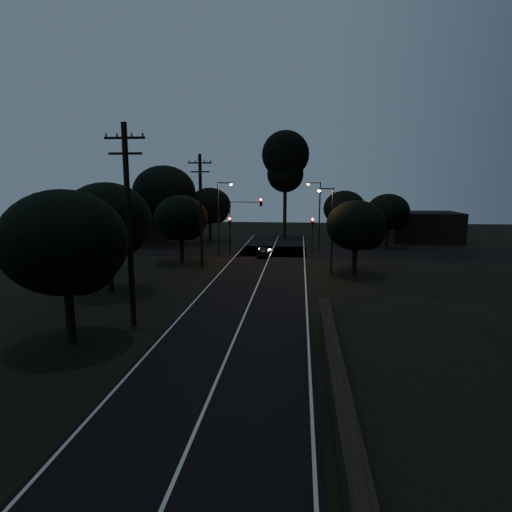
{
  "coord_description": "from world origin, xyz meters",
  "views": [
    {
      "loc": [
        3.23,
        -7.25,
        7.85
      ],
      "look_at": [
        0.0,
        24.0,
        2.5
      ],
      "focal_mm": 30.0,
      "sensor_mm": 36.0,
      "label": 1
    }
  ],
  "objects_px": {
    "utility_pole_far": "(201,209)",
    "car": "(263,252)",
    "signal_mast": "(245,215)",
    "streetlight_c": "(330,224)",
    "tall_pine": "(285,161)",
    "streetlight_a": "(220,214)",
    "signal_left": "(230,229)",
    "utility_pole_mid": "(129,223)",
    "streetlight_b": "(318,211)",
    "signal_right": "(312,229)"
  },
  "relations": [
    {
      "from": "utility_pole_far",
      "to": "car",
      "type": "relative_size",
      "value": 3.29
    },
    {
      "from": "signal_mast",
      "to": "streetlight_c",
      "type": "height_order",
      "value": "streetlight_c"
    },
    {
      "from": "tall_pine",
      "to": "streetlight_a",
      "type": "xyz_separation_m",
      "value": [
        -6.31,
        -17.0,
        -6.37
      ]
    },
    {
      "from": "utility_pole_far",
      "to": "streetlight_a",
      "type": "xyz_separation_m",
      "value": [
        0.69,
        6.0,
        -0.85
      ]
    },
    {
      "from": "tall_pine",
      "to": "signal_left",
      "type": "xyz_separation_m",
      "value": [
        -5.6,
        -15.01,
        -8.17
      ]
    },
    {
      "from": "signal_left",
      "to": "car",
      "type": "height_order",
      "value": "signal_left"
    },
    {
      "from": "utility_pole_far",
      "to": "streetlight_c",
      "type": "xyz_separation_m",
      "value": [
        11.83,
        -2.0,
        -1.13
      ]
    },
    {
      "from": "utility_pole_mid",
      "to": "utility_pole_far",
      "type": "relative_size",
      "value": 1.05
    },
    {
      "from": "tall_pine",
      "to": "utility_pole_far",
      "type": "bearing_deg",
      "value": -106.93
    },
    {
      "from": "signal_mast",
      "to": "streetlight_b",
      "type": "distance_m",
      "value": 9.15
    },
    {
      "from": "signal_mast",
      "to": "signal_right",
      "type": "bearing_deg",
      "value": -0.03
    },
    {
      "from": "utility_pole_mid",
      "to": "tall_pine",
      "type": "relative_size",
      "value": 0.72
    },
    {
      "from": "utility_pole_mid",
      "to": "signal_right",
      "type": "bearing_deg",
      "value": 67.01
    },
    {
      "from": "signal_right",
      "to": "signal_mast",
      "type": "bearing_deg",
      "value": 179.97
    },
    {
      "from": "utility_pole_mid",
      "to": "signal_mast",
      "type": "bearing_deg",
      "value": 82.96
    },
    {
      "from": "utility_pole_mid",
      "to": "streetlight_c",
      "type": "relative_size",
      "value": 1.47
    },
    {
      "from": "tall_pine",
      "to": "streetlight_a",
      "type": "distance_m",
      "value": 19.22
    },
    {
      "from": "streetlight_b",
      "to": "signal_mast",
      "type": "bearing_deg",
      "value": -154.01
    },
    {
      "from": "utility_pole_far",
      "to": "signal_mast",
      "type": "bearing_deg",
      "value": 68.89
    },
    {
      "from": "signal_right",
      "to": "utility_pole_mid",
      "type": "bearing_deg",
      "value": -112.99
    },
    {
      "from": "utility_pole_mid",
      "to": "streetlight_a",
      "type": "height_order",
      "value": "utility_pole_mid"
    },
    {
      "from": "utility_pole_far",
      "to": "streetlight_b",
      "type": "xyz_separation_m",
      "value": [
        11.31,
        12.0,
        -0.85
      ]
    },
    {
      "from": "signal_left",
      "to": "signal_right",
      "type": "bearing_deg",
      "value": 0.0
    },
    {
      "from": "utility_pole_mid",
      "to": "signal_right",
      "type": "relative_size",
      "value": 2.68
    },
    {
      "from": "signal_mast",
      "to": "streetlight_a",
      "type": "height_order",
      "value": "streetlight_a"
    },
    {
      "from": "streetlight_a",
      "to": "car",
      "type": "distance_m",
      "value": 6.19
    },
    {
      "from": "signal_left",
      "to": "streetlight_b",
      "type": "bearing_deg",
      "value": 22.05
    },
    {
      "from": "utility_pole_mid",
      "to": "signal_mast",
      "type": "height_order",
      "value": "utility_pole_mid"
    },
    {
      "from": "streetlight_c",
      "to": "utility_pole_far",
      "type": "bearing_deg",
      "value": 170.4
    },
    {
      "from": "signal_mast",
      "to": "signal_left",
      "type": "bearing_deg",
      "value": -179.87
    },
    {
      "from": "signal_left",
      "to": "signal_right",
      "type": "xyz_separation_m",
      "value": [
        9.2,
        0.0,
        0.0
      ]
    },
    {
      "from": "utility_pole_mid",
      "to": "signal_right",
      "type": "xyz_separation_m",
      "value": [
        10.6,
        24.99,
        -2.9
      ]
    },
    {
      "from": "tall_pine",
      "to": "signal_right",
      "type": "distance_m",
      "value": 17.47
    },
    {
      "from": "streetlight_c",
      "to": "signal_mast",
      "type": "bearing_deg",
      "value": 131.19
    },
    {
      "from": "signal_right",
      "to": "streetlight_a",
      "type": "height_order",
      "value": "streetlight_a"
    },
    {
      "from": "tall_pine",
      "to": "signal_right",
      "type": "bearing_deg",
      "value": -76.51
    },
    {
      "from": "utility_pole_mid",
      "to": "utility_pole_far",
      "type": "bearing_deg",
      "value": 90.0
    },
    {
      "from": "streetlight_b",
      "to": "car",
      "type": "relative_size",
      "value": 2.51
    },
    {
      "from": "signal_left",
      "to": "car",
      "type": "relative_size",
      "value": 1.28
    },
    {
      "from": "signal_left",
      "to": "signal_mast",
      "type": "relative_size",
      "value": 0.66
    },
    {
      "from": "streetlight_a",
      "to": "streetlight_b",
      "type": "bearing_deg",
      "value": 29.48
    },
    {
      "from": "signal_left",
      "to": "car",
      "type": "bearing_deg",
      "value": -23.52
    },
    {
      "from": "tall_pine",
      "to": "signal_mast",
      "type": "distance_m",
      "value": 16.88
    },
    {
      "from": "tall_pine",
      "to": "signal_left",
      "type": "bearing_deg",
      "value": -110.46
    },
    {
      "from": "streetlight_c",
      "to": "streetlight_b",
      "type": "bearing_deg",
      "value": 92.14
    },
    {
      "from": "utility_pole_mid",
      "to": "streetlight_b",
      "type": "height_order",
      "value": "utility_pole_mid"
    },
    {
      "from": "signal_right",
      "to": "car",
      "type": "bearing_deg",
      "value": -162.07
    },
    {
      "from": "utility_pole_mid",
      "to": "streetlight_b",
      "type": "relative_size",
      "value": 1.38
    },
    {
      "from": "utility_pole_far",
      "to": "signal_right",
      "type": "distance_m",
      "value": 13.53
    },
    {
      "from": "utility_pole_far",
      "to": "streetlight_b",
      "type": "bearing_deg",
      "value": 46.7
    }
  ]
}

